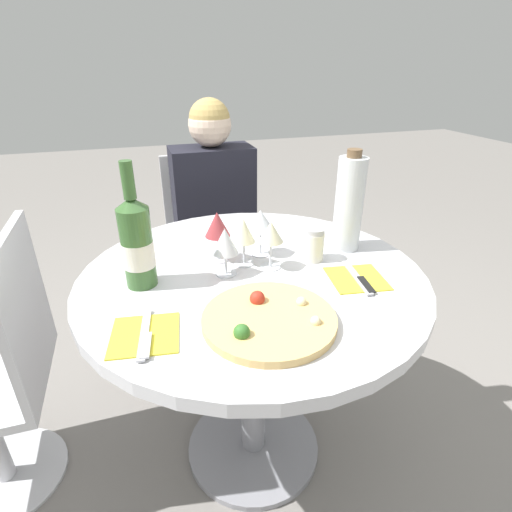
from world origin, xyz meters
name	(u,v)px	position (x,y,z in m)	size (l,w,h in m)	color
ground_plane	(253,447)	(0.00, 0.00, 0.00)	(12.00, 12.00, 0.00)	gray
dining_table	(253,312)	(0.00, 0.00, 0.61)	(1.00, 1.00, 0.75)	gray
chair_behind_diner	(213,248)	(0.06, 0.88, 0.42)	(0.43, 0.43, 0.88)	silver
seated_diner	(219,242)	(0.06, 0.73, 0.52)	(0.37, 0.42, 1.16)	black
pizza_large	(269,319)	(-0.04, -0.25, 0.76)	(0.32, 0.32, 0.05)	#DBB26B
wine_bottle	(137,243)	(-0.31, 0.03, 0.87)	(0.08, 0.08, 0.34)	#38602D
tall_carafe	(349,204)	(0.34, 0.07, 0.90)	(0.09, 0.09, 0.32)	silver
sugar_shaker	(314,244)	(0.20, 0.02, 0.80)	(0.06, 0.06, 0.10)	silver
wine_glass_front_right	(271,233)	(0.06, 0.01, 0.86)	(0.07, 0.07, 0.14)	silver
wine_glass_back_left	(217,225)	(-0.08, 0.11, 0.86)	(0.08, 0.08, 0.16)	silver
wine_glass_center	(244,232)	(-0.01, 0.06, 0.85)	(0.07, 0.07, 0.14)	silver
wine_glass_back_right	(261,221)	(0.06, 0.11, 0.86)	(0.08, 0.08, 0.15)	silver
wine_glass_front_left	(225,242)	(-0.08, 0.01, 0.85)	(0.07, 0.07, 0.14)	silver
place_setting_left	(145,335)	(-0.32, -0.21, 0.75)	(0.17, 0.19, 0.01)	yellow
place_setting_right	(357,279)	(0.27, -0.13, 0.75)	(0.17, 0.19, 0.01)	yellow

